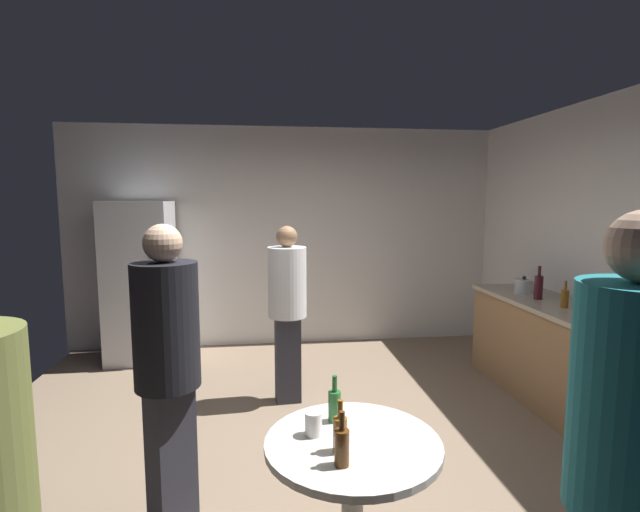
# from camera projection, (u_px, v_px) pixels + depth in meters

# --- Properties ---
(ground_plane) EXTENTS (5.20, 5.20, 0.10)m
(ground_plane) POSITION_uv_depth(u_px,v_px,m) (307.00, 456.00, 3.40)
(ground_plane) COLOR #7A6651
(wall_back) EXTENTS (5.32, 0.06, 2.70)m
(wall_back) POSITION_uv_depth(u_px,v_px,m) (286.00, 237.00, 5.82)
(wall_back) COLOR silver
(wall_back) RESTS_ON ground_plane
(refrigerator) EXTENTS (0.70, 0.68, 1.80)m
(refrigerator) POSITION_uv_depth(u_px,v_px,m) (140.00, 281.00, 5.25)
(refrigerator) COLOR silver
(refrigerator) RESTS_ON ground_plane
(kitchen_counter) EXTENTS (0.64, 2.04, 0.90)m
(kitchen_counter) POSITION_uv_depth(u_px,v_px,m) (556.00, 354.00, 4.14)
(kitchen_counter) COLOR olive
(kitchen_counter) RESTS_ON ground_plane
(kettle) EXTENTS (0.24, 0.17, 0.18)m
(kettle) POSITION_uv_depth(u_px,v_px,m) (524.00, 287.00, 4.55)
(kettle) COLOR #B2B2B7
(kettle) RESTS_ON kitchen_counter
(wine_bottle_on_counter) EXTENTS (0.08, 0.08, 0.31)m
(wine_bottle_on_counter) POSITION_uv_depth(u_px,v_px,m) (539.00, 287.00, 4.29)
(wine_bottle_on_counter) COLOR #3F141E
(wine_bottle_on_counter) RESTS_ON kitchen_counter
(beer_bottle_on_counter) EXTENTS (0.06, 0.06, 0.23)m
(beer_bottle_on_counter) POSITION_uv_depth(u_px,v_px,m) (565.00, 298.00, 3.96)
(beer_bottle_on_counter) COLOR #8C5919
(beer_bottle_on_counter) RESTS_ON kitchen_counter
(foreground_table) EXTENTS (0.80, 0.80, 0.73)m
(foreground_table) POSITION_uv_depth(u_px,v_px,m) (353.00, 462.00, 2.11)
(foreground_table) COLOR beige
(foreground_table) RESTS_ON ground_plane
(beer_bottle_amber) EXTENTS (0.06, 0.06, 0.23)m
(beer_bottle_amber) POSITION_uv_depth(u_px,v_px,m) (340.00, 433.00, 2.00)
(beer_bottle_amber) COLOR #8C5919
(beer_bottle_amber) RESTS_ON foreground_table
(beer_bottle_brown) EXTENTS (0.06, 0.06, 0.23)m
(beer_bottle_brown) POSITION_uv_depth(u_px,v_px,m) (342.00, 446.00, 1.89)
(beer_bottle_brown) COLOR #593314
(beer_bottle_brown) RESTS_ON foreground_table
(beer_bottle_green) EXTENTS (0.06, 0.06, 0.23)m
(beer_bottle_green) POSITION_uv_depth(u_px,v_px,m) (335.00, 405.00, 2.27)
(beer_bottle_green) COLOR #26662D
(beer_bottle_green) RESTS_ON foreground_table
(plastic_cup_white) EXTENTS (0.08, 0.08, 0.11)m
(plastic_cup_white) POSITION_uv_depth(u_px,v_px,m) (313.00, 424.00, 2.14)
(plastic_cup_white) COLOR white
(plastic_cup_white) RESTS_ON foreground_table
(person_in_black_shirt) EXTENTS (0.48, 0.48, 1.69)m
(person_in_black_shirt) POSITION_uv_depth(u_px,v_px,m) (167.00, 357.00, 2.44)
(person_in_black_shirt) COLOR #2D2D38
(person_in_black_shirt) RESTS_ON ground_plane
(person_in_white_shirt) EXTENTS (0.37, 0.37, 1.59)m
(person_in_white_shirt) POSITION_uv_depth(u_px,v_px,m) (287.00, 301.00, 4.12)
(person_in_white_shirt) COLOR #2D2D38
(person_in_white_shirt) RESTS_ON ground_plane
(person_in_teal_shirt) EXTENTS (0.48, 0.48, 1.79)m
(person_in_teal_shirt) POSITION_uv_depth(u_px,v_px,m) (628.00, 457.00, 1.38)
(person_in_teal_shirt) COLOR #2D2D38
(person_in_teal_shirt) RESTS_ON ground_plane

